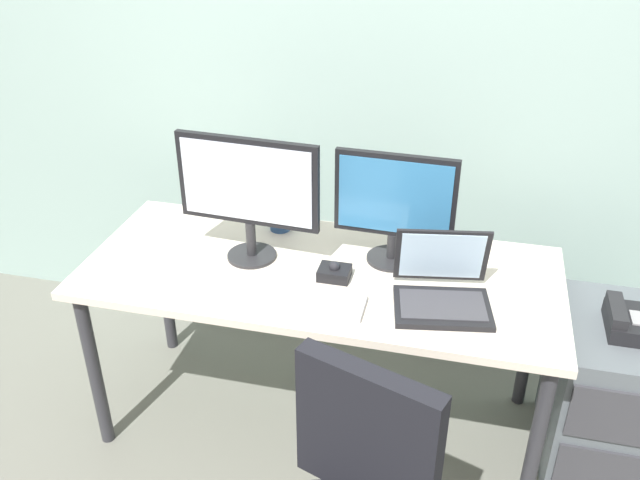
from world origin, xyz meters
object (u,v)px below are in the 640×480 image
(monitor_main, at_px, (248,189))
(laptop, at_px, (442,288))
(trackball_mouse, at_px, (334,272))
(desk_phone, at_px, (631,322))
(file_cabinet, at_px, (611,396))
(keyboard, at_px, (302,300))
(monitor_side, at_px, (394,203))
(coffee_mug, at_px, (281,218))
(paper_notepad, at_px, (526,285))

(monitor_main, relative_size, laptop, 1.46)
(monitor_main, relative_size, trackball_mouse, 4.70)
(desk_phone, xyz_separation_m, laptop, (-0.63, -0.14, 0.12))
(file_cabinet, xyz_separation_m, keyboard, (-1.07, -0.27, 0.43))
(desk_phone, xyz_separation_m, monitor_side, (-0.82, 0.09, 0.30))
(monitor_side, xyz_separation_m, trackball_mouse, (-0.17, -0.17, -0.21))
(monitor_side, distance_m, laptop, 0.35)
(file_cabinet, distance_m, coffee_mug, 1.38)
(file_cabinet, height_order, monitor_side, monitor_side)
(desk_phone, xyz_separation_m, paper_notepad, (-0.35, 0.02, 0.08))
(laptop, height_order, paper_notepad, laptop)
(monitor_main, bearing_deg, coffee_mug, 79.07)
(keyboard, distance_m, trackball_mouse, 0.19)
(keyboard, bearing_deg, desk_phone, 13.41)
(keyboard, bearing_deg, monitor_side, 54.58)
(desk_phone, relative_size, keyboard, 0.49)
(paper_notepad, bearing_deg, laptop, -149.84)
(file_cabinet, relative_size, trackball_mouse, 5.60)
(file_cabinet, bearing_deg, keyboard, -165.86)
(keyboard, xyz_separation_m, laptop, (0.44, 0.12, 0.04))
(monitor_side, height_order, laptop, monitor_side)
(monitor_side, distance_m, trackball_mouse, 0.32)
(coffee_mug, height_order, paper_notepad, coffee_mug)
(monitor_side, distance_m, coffee_mug, 0.51)
(monitor_main, height_order, monitor_side, monitor_main)
(monitor_main, distance_m, keyboard, 0.44)
(desk_phone, bearing_deg, laptop, -167.63)
(desk_phone, xyz_separation_m, coffee_mug, (-1.28, 0.22, 0.12))
(monitor_side, relative_size, laptop, 1.21)
(monitor_main, bearing_deg, desk_phone, 0.56)
(desk_phone, bearing_deg, keyboard, -166.59)
(monitor_main, height_order, trackball_mouse, monitor_main)
(trackball_mouse, bearing_deg, monitor_side, 43.39)
(paper_notepad, bearing_deg, keyboard, -158.86)
(monitor_main, xyz_separation_m, paper_notepad, (0.97, 0.04, -0.27))
(monitor_main, distance_m, paper_notepad, 1.01)
(monitor_side, bearing_deg, laptop, -48.51)
(monitor_main, xyz_separation_m, laptop, (0.70, -0.12, -0.22))
(desk_phone, height_order, monitor_main, monitor_main)
(monitor_side, relative_size, paper_notepad, 2.05)
(coffee_mug, bearing_deg, paper_notepad, -11.78)
(keyboard, bearing_deg, file_cabinet, 14.14)
(monitor_side, height_order, trackball_mouse, monitor_side)
(file_cabinet, distance_m, desk_phone, 0.34)
(trackball_mouse, xyz_separation_m, coffee_mug, (-0.28, 0.29, 0.03))
(file_cabinet, bearing_deg, paper_notepad, 178.96)
(monitor_side, distance_m, paper_notepad, 0.53)
(keyboard, relative_size, laptop, 1.16)
(file_cabinet, bearing_deg, monitor_main, -178.73)
(coffee_mug, bearing_deg, monitor_side, -15.85)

